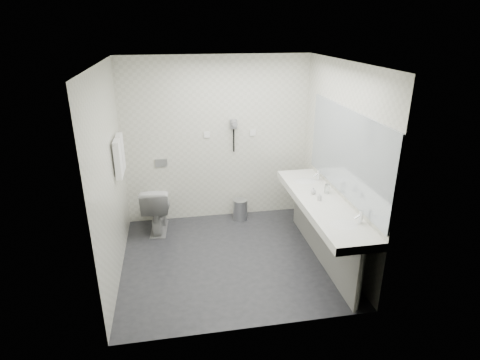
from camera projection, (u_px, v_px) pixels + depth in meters
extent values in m
plane|color=#28282D|center=(231.00, 258.00, 5.21)|extent=(2.80, 2.80, 0.00)
plane|color=white|center=(229.00, 63.00, 4.29)|extent=(2.80, 2.80, 0.00)
plane|color=silver|center=(217.00, 141.00, 5.94)|extent=(2.80, 0.00, 2.80)
plane|color=silver|center=(252.00, 219.00, 3.56)|extent=(2.80, 0.00, 2.80)
plane|color=silver|center=(110.00, 177.00, 4.52)|extent=(0.00, 2.60, 2.60)
plane|color=silver|center=(339.00, 163.00, 4.98)|extent=(0.00, 2.60, 2.60)
cube|color=white|center=(322.00, 204.00, 4.92)|extent=(0.55, 2.20, 0.10)
cube|color=gray|center=(321.00, 233.00, 5.08)|extent=(0.03, 2.15, 0.75)
cylinder|color=silver|center=(359.00, 281.00, 4.13)|extent=(0.06, 0.06, 0.75)
cylinder|color=silver|center=(298.00, 200.00, 6.03)|extent=(0.06, 0.06, 0.75)
cube|color=#B2BCC6|center=(346.00, 153.00, 4.72)|extent=(0.02, 2.20, 1.05)
ellipsoid|color=white|center=(343.00, 226.00, 4.31)|extent=(0.40, 0.31, 0.05)
ellipsoid|color=white|center=(305.00, 182.00, 5.50)|extent=(0.40, 0.31, 0.05)
cylinder|color=silver|center=(361.00, 217.00, 4.31)|extent=(0.04, 0.04, 0.15)
cylinder|color=silver|center=(319.00, 175.00, 5.50)|extent=(0.04, 0.04, 0.15)
imported|color=white|center=(319.00, 197.00, 4.87)|extent=(0.06, 0.06, 0.09)
imported|color=white|center=(313.00, 191.00, 5.06)|extent=(0.09, 0.09, 0.09)
cylinder|color=silver|center=(327.00, 189.00, 5.08)|extent=(0.08, 0.08, 0.12)
imported|color=white|center=(157.00, 208.00, 5.82)|extent=(0.46, 0.74, 0.72)
cube|color=#B2B5BA|center=(161.00, 163.00, 5.90)|extent=(0.18, 0.02, 0.12)
cylinder|color=#B2B5BA|center=(240.00, 210.00, 6.20)|extent=(0.28, 0.28, 0.32)
cylinder|color=#B2B5BA|center=(240.00, 200.00, 6.14)|extent=(0.23, 0.23, 0.02)
cylinder|color=silver|center=(117.00, 139.00, 4.92)|extent=(0.02, 0.62, 0.02)
cube|color=white|center=(118.00, 159.00, 4.88)|extent=(0.07, 0.24, 0.48)
cube|color=white|center=(121.00, 152.00, 5.13)|extent=(0.07, 0.24, 0.48)
cube|color=gray|center=(233.00, 124.00, 5.86)|extent=(0.10, 0.04, 0.14)
cylinder|color=gray|center=(234.00, 123.00, 5.78)|extent=(0.08, 0.14, 0.08)
cylinder|color=black|center=(234.00, 141.00, 5.94)|extent=(0.02, 0.02, 0.35)
cube|color=white|center=(207.00, 135.00, 5.87)|extent=(0.09, 0.02, 0.09)
cube|color=white|center=(253.00, 133.00, 5.98)|extent=(0.09, 0.02, 0.09)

